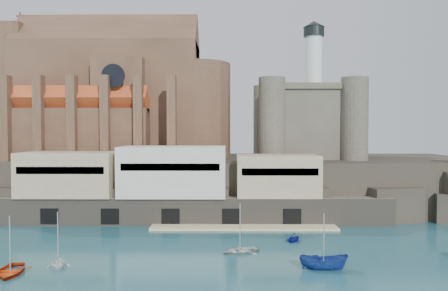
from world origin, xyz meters
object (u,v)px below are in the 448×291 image
Objects in this scene: church at (118,101)px; castle_keep at (306,118)px; boat_0 at (10,274)px; boat_2 at (324,269)px.

castle_keep is at bearing -1.11° from church.
church reaches higher than boat_0.
church is at bearing 77.00° from boat_0.
boat_0 is at bearing 97.75° from boat_2.
church reaches higher than boat_2.
boat_0 is (-0.45, -46.26, -22.13)m from church.
boat_0 is (-40.66, -45.49, -18.31)m from castle_keep.
boat_2 is (-5.83, -43.84, -18.31)m from castle_keep.
church reaches higher than castle_keep.
boat_2 is (34.83, 1.65, 0.00)m from boat_0.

